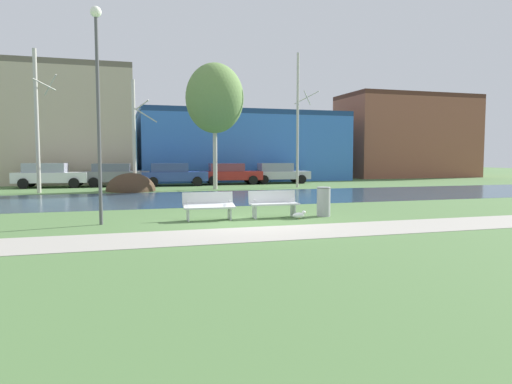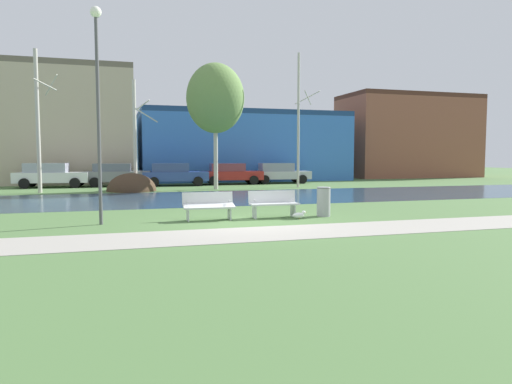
% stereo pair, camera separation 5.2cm
% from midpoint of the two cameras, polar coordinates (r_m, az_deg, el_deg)
% --- Properties ---
extents(ground_plane, '(120.00, 120.00, 0.00)m').
position_cam_midpoint_polar(ground_plane, '(23.82, -7.36, -0.45)').
color(ground_plane, '#4C703D').
extents(paved_path_strip, '(60.00, 2.22, 0.01)m').
position_cam_midpoint_polar(paved_path_strip, '(12.14, 1.93, -5.04)').
color(paved_path_strip, '#9E998E').
rests_on(paved_path_strip, ground).
extents(river_band, '(80.00, 8.25, 0.01)m').
position_cam_midpoint_polar(river_band, '(22.48, -6.80, -0.72)').
color(river_band, '#2D475B').
rests_on(river_band, ground).
extents(soil_mound, '(2.80, 3.21, 2.07)m').
position_cam_midpoint_polar(soil_mound, '(27.84, -14.92, 0.14)').
color(soil_mound, '#423021').
rests_on(soil_mound, ground).
extents(bench_left, '(1.62, 0.61, 0.87)m').
position_cam_midpoint_polar(bench_left, '(14.63, -5.72, -1.61)').
color(bench_left, silver).
rests_on(bench_left, ground).
extents(bench_right, '(1.62, 0.61, 0.87)m').
position_cam_midpoint_polar(bench_right, '(15.17, 2.26, -1.37)').
color(bench_right, silver).
rests_on(bench_right, ground).
extents(trash_bin, '(0.47, 0.47, 0.98)m').
position_cam_midpoint_polar(trash_bin, '(15.66, 8.36, -1.11)').
color(trash_bin, '#999B9E').
rests_on(trash_bin, ground).
extents(seagull, '(0.48, 0.18, 0.27)m').
position_cam_midpoint_polar(seagull, '(14.90, 5.41, -2.81)').
color(seagull, white).
rests_on(seagull, ground).
extents(streetlamp, '(0.32, 0.32, 6.23)m').
position_cam_midpoint_polar(streetlamp, '(14.41, -18.71, 12.44)').
color(streetlamp, '#4C4C51').
rests_on(streetlamp, ground).
extents(birch_far_left, '(1.20, 2.07, 7.74)m').
position_cam_midpoint_polar(birch_far_left, '(28.04, -25.05, 8.01)').
color(birch_far_left, '#BCB7A8').
rests_on(birch_far_left, ground).
extents(birch_left, '(1.44, 2.22, 6.43)m').
position_cam_midpoint_polar(birch_left, '(28.31, -14.49, 6.89)').
color(birch_left, beige).
rests_on(birch_left, ground).
extents(birch_center_left, '(3.48, 3.48, 7.55)m').
position_cam_midpoint_polar(birch_center_left, '(28.56, -4.94, 11.33)').
color(birch_center_left, '#BCB7A8').
rests_on(birch_center_left, ground).
extents(birch_center, '(1.49, 2.24, 8.52)m').
position_cam_midpoint_polar(birch_center, '(30.24, 5.31, 8.81)').
color(birch_center, '#BCB7A8').
rests_on(birch_center, ground).
extents(parked_van_nearest_white, '(4.61, 2.31, 1.56)m').
position_cam_midpoint_polar(parked_van_nearest_white, '(32.59, -23.75, 1.95)').
color(parked_van_nearest_white, silver).
rests_on(parked_van_nearest_white, ground).
extents(parked_sedan_second_grey, '(4.35, 2.20, 1.51)m').
position_cam_midpoint_polar(parked_sedan_second_grey, '(32.37, -16.64, 2.09)').
color(parked_sedan_second_grey, slate).
rests_on(parked_sedan_second_grey, ground).
extents(parked_hatch_third_blue, '(4.50, 2.35, 1.53)m').
position_cam_midpoint_polar(parked_hatch_third_blue, '(32.21, -9.94, 2.20)').
color(parked_hatch_third_blue, '#2D4793').
rests_on(parked_hatch_third_blue, ground).
extents(parked_wagon_fourth_red, '(4.41, 2.28, 1.49)m').
position_cam_midpoint_polar(parked_wagon_fourth_red, '(33.34, -3.08, 2.30)').
color(parked_wagon_fourth_red, maroon).
rests_on(parked_wagon_fourth_red, ground).
extents(parked_suv_fifth_silver, '(4.40, 2.35, 1.49)m').
position_cam_midpoint_polar(parked_suv_fifth_silver, '(34.58, 2.89, 2.38)').
color(parked_suv_fifth_silver, '#B2B5BC').
rests_on(parked_suv_fifth_silver, ground).
extents(building_beige_block, '(13.34, 7.67, 8.56)m').
position_cam_midpoint_polar(building_beige_block, '(38.47, -24.88, 7.39)').
color(building_beige_block, '#BCAD8E').
rests_on(building_beige_block, ground).
extents(building_blue_store, '(16.85, 9.11, 5.65)m').
position_cam_midpoint_polar(building_blue_store, '(40.21, -1.90, 5.58)').
color(building_blue_store, '#3870C6').
rests_on(building_blue_store, ground).
extents(building_brick_low, '(12.71, 6.19, 7.78)m').
position_cam_midpoint_polar(building_brick_low, '(47.48, 18.11, 6.47)').
color(building_brick_low, brown).
rests_on(building_brick_low, ground).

